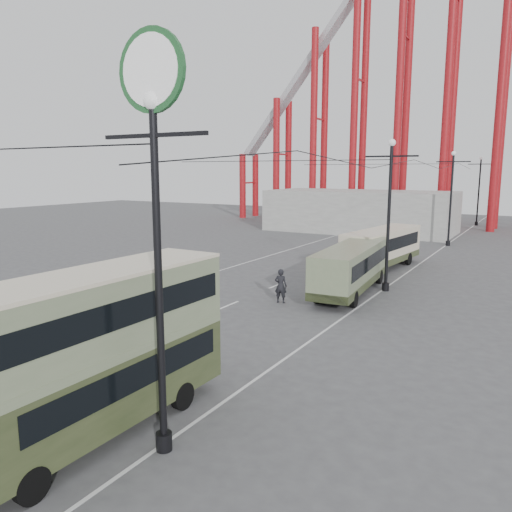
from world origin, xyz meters
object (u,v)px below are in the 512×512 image
Objects in this scene: lamp_post_near at (154,154)px; double_decker_bus at (95,347)px; pedestrian at (281,286)px; single_decker_green at (352,266)px; single_decker_cream at (382,247)px.

lamp_post_near is 5.62m from double_decker_bus.
lamp_post_near is at bearing 97.35° from pedestrian.
lamp_post_near is 5.48× the size of pedestrian.
single_decker_green is (-1.72, 19.59, -6.22)m from lamp_post_near.
double_decker_bus is (-2.09, -0.35, -5.20)m from lamp_post_near.
pedestrian is (-2.62, -4.49, -0.66)m from single_decker_green.
double_decker_bus is 4.50× the size of pedestrian.
single_decker_green is (0.36, 19.95, -1.02)m from double_decker_bus.
lamp_post_near is 1.22× the size of double_decker_bus.
pedestrian is at bearing -92.81° from single_decker_cream.
single_decker_green is 5.30× the size of pedestrian.
lamp_post_near is 17.15m from pedestrian.
single_decker_green is 5.24m from pedestrian.
pedestrian is (-4.35, 15.10, -6.87)m from lamp_post_near.
double_decker_bus is 28.28m from single_decker_cream.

